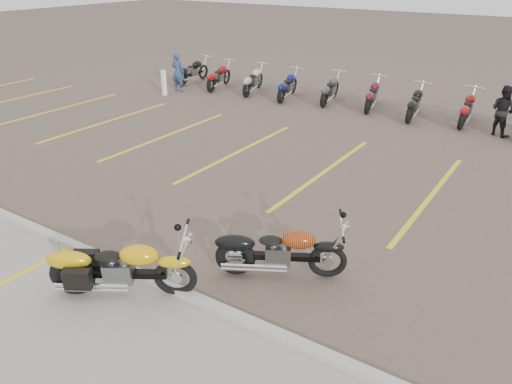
{
  "coord_description": "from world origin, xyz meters",
  "views": [
    {
      "loc": [
        5.05,
        -6.84,
        4.9
      ],
      "look_at": [
        0.11,
        0.64,
        0.75
      ],
      "focal_mm": 35.0,
      "sensor_mm": 36.0,
      "label": 1
    }
  ],
  "objects_px": {
    "bollard": "(164,83)",
    "flame_cruiser": "(278,252)",
    "yellow_cruiser": "(120,269)",
    "person_b": "(503,111)",
    "person_a": "(178,72)"
  },
  "relations": [
    {
      "from": "bollard",
      "to": "flame_cruiser",
      "type": "bearing_deg",
      "value": -38.93
    },
    {
      "from": "yellow_cruiser",
      "to": "person_b",
      "type": "xyz_separation_m",
      "value": [
        3.58,
        12.19,
        0.29
      ]
    },
    {
      "from": "person_b",
      "to": "bollard",
      "type": "height_order",
      "value": "person_b"
    },
    {
      "from": "person_b",
      "to": "yellow_cruiser",
      "type": "bearing_deg",
      "value": 101.48
    },
    {
      "from": "person_b",
      "to": "flame_cruiser",
      "type": "bearing_deg",
      "value": 108.15
    },
    {
      "from": "person_a",
      "to": "yellow_cruiser",
      "type": "bearing_deg",
      "value": 121.55
    },
    {
      "from": "yellow_cruiser",
      "to": "bollard",
      "type": "relative_size",
      "value": 2.09
    },
    {
      "from": "yellow_cruiser",
      "to": "person_b",
      "type": "distance_m",
      "value": 12.7
    },
    {
      "from": "yellow_cruiser",
      "to": "bollard",
      "type": "xyz_separation_m",
      "value": [
        -8.6,
        10.25,
        0.02
      ]
    },
    {
      "from": "person_b",
      "to": "bollard",
      "type": "xyz_separation_m",
      "value": [
        -12.18,
        -1.93,
        -0.28
      ]
    },
    {
      "from": "person_a",
      "to": "bollard",
      "type": "relative_size",
      "value": 1.59
    },
    {
      "from": "yellow_cruiser",
      "to": "person_b",
      "type": "height_order",
      "value": "person_b"
    },
    {
      "from": "person_b",
      "to": "bollard",
      "type": "relative_size",
      "value": 1.55
    },
    {
      "from": "yellow_cruiser",
      "to": "bollard",
      "type": "bearing_deg",
      "value": 98.64
    },
    {
      "from": "yellow_cruiser",
      "to": "person_a",
      "type": "bearing_deg",
      "value": 96.33
    }
  ]
}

